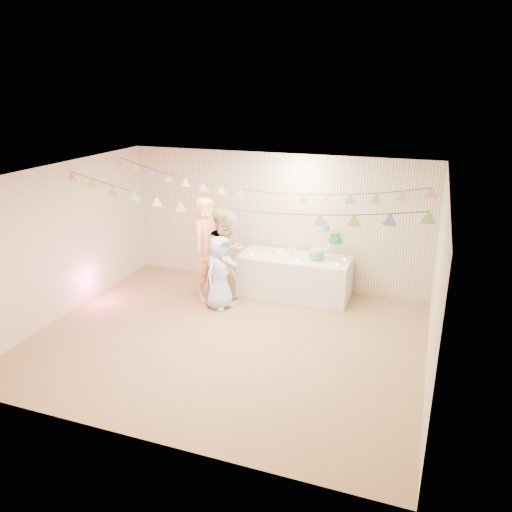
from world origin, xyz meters
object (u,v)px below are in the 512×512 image
(table, at_px, (294,276))
(person_adult_b, at_px, (226,257))
(cake_stand, at_px, (325,243))
(person_child, at_px, (220,272))
(person_adult_a, at_px, (209,249))

(table, xyz_separation_m, person_adult_b, (-1.06, -0.75, 0.51))
(cake_stand, xyz_separation_m, person_child, (-1.65, -1.00, -0.42))
(table, xyz_separation_m, person_child, (-1.10, -0.95, 0.28))
(table, distance_m, person_adult_b, 1.40)
(table, distance_m, person_child, 1.48)
(table, relative_size, cake_stand, 3.00)
(table, xyz_separation_m, person_adult_a, (-1.45, -0.65, 0.58))
(table, distance_m, person_adult_a, 1.69)
(person_adult_b, height_order, person_child, person_adult_b)
(table, bearing_deg, cake_stand, 5.19)
(person_adult_a, relative_size, person_child, 1.44)
(person_adult_b, bearing_deg, person_child, -174.40)
(cake_stand, xyz_separation_m, person_adult_b, (-1.61, -0.80, -0.20))
(cake_stand, height_order, person_child, cake_stand)
(cake_stand, relative_size, person_child, 0.51)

